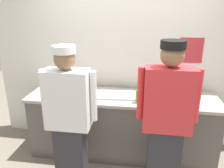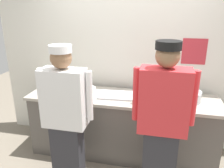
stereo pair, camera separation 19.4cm
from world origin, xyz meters
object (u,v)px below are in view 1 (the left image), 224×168
Objects in this scene: mixing_bowl_steel at (184,94)px; deli_cup at (157,95)px; sheet_tray at (117,95)px; squeeze_bottle_primary at (47,91)px; ramekin_red_sauce at (62,90)px; chef_center at (167,120)px; chef_near_left at (69,118)px; plate_stack_front at (87,90)px; squeeze_bottle_secondary at (56,82)px; squeeze_bottle_spare at (138,95)px; ramekin_yellow_sauce at (85,95)px.

deli_cup is (-0.36, -0.08, -0.01)m from mixing_bowl_steel.
sheet_tray is at bearing -176.85° from mixing_bowl_steel.
squeeze_bottle_primary is 1.62× the size of ramekin_red_sauce.
chef_near_left is at bearing -177.42° from chef_center.
mixing_bowl_steel reaches higher than plate_stack_front.
plate_stack_front is at bearing 25.61° from squeeze_bottle_primary.
plate_stack_front is 0.43× the size of sheet_tray.
sheet_tray is (-0.89, -0.05, -0.05)m from mixing_bowl_steel.
chef_near_left is 0.77m from squeeze_bottle_primary.
chef_near_left is 9.60× the size of squeeze_bottle_primary.
chef_near_left is at bearing -143.99° from deli_cup.
mixing_bowl_steel is 2.07× the size of squeeze_bottle_secondary.
squeeze_bottle_primary is 1.47m from deli_cup.
chef_near_left is 0.91m from squeeze_bottle_spare.
squeeze_bottle_secondary is at bearing 150.46° from ramekin_yellow_sauce.
ramekin_yellow_sauce is at bearing 150.59° from chef_center.
chef_center reaches higher than ramekin_red_sauce.
chef_near_left reaches higher than squeeze_bottle_spare.
squeeze_bottle_secondary is 1.98× the size of ramekin_yellow_sauce.
squeeze_bottle_spare is (1.23, -0.37, 0.01)m from squeeze_bottle_secondary.
chef_center is at bearing -48.97° from sheet_tray.
squeeze_bottle_primary is 0.24m from ramekin_red_sauce.
squeeze_bottle_spare is (1.22, -0.03, 0.02)m from squeeze_bottle_primary.
chef_center is 1.18m from ramekin_yellow_sauce.
mixing_bowl_steel is 4.09× the size of ramekin_yellow_sauce.
chef_near_left is 0.86m from sheet_tray.
plate_stack_front is 1.25× the size of squeeze_bottle_primary.
chef_near_left is at bearing -49.30° from squeeze_bottle_primary.
ramekin_red_sauce is at bearing 177.64° from sheet_tray.
mixing_bowl_steel reaches higher than ramekin_red_sauce.
mixing_bowl_steel reaches higher than sheet_tray.
mixing_bowl_steel is 1.33m from ramekin_yellow_sauce.
squeeze_bottle_secondary is (-1.83, 0.14, 0.02)m from mixing_bowl_steel.
squeeze_bottle_primary is at bearing 160.86° from chef_center.
squeeze_bottle_primary is 0.51m from ramekin_yellow_sauce.
deli_cup is at bearing 4.47° from ramekin_yellow_sauce.
chef_near_left reaches higher than ramekin_red_sauce.
chef_center reaches higher than squeeze_bottle_secondary.
ramekin_yellow_sauce is (0.51, 0.05, -0.06)m from squeeze_bottle_primary.
chef_center reaches higher than sheet_tray.
squeeze_bottle_spare is at bearing -20.12° from plate_stack_front.
squeeze_bottle_primary is 1.85× the size of ramekin_yellow_sauce.
plate_stack_front is 2.03× the size of ramekin_red_sauce.
squeeze_bottle_spare is (0.72, 0.55, 0.09)m from chef_near_left.
plate_stack_front is 0.35m from ramekin_red_sauce.
chef_near_left is 16.58× the size of deli_cup.
ramekin_red_sauce is (0.15, -0.15, -0.07)m from squeeze_bottle_secondary.
chef_center is 9.98× the size of squeeze_bottle_primary.
squeeze_bottle_spare is at bearing -6.29° from ramekin_yellow_sauce.
chef_near_left is 1.04m from chef_center.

